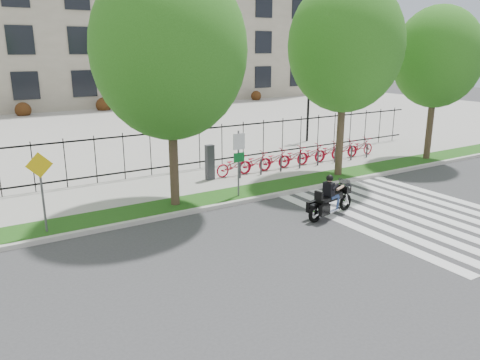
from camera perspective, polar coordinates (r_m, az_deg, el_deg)
ground at (r=14.12m, az=8.01°, el=-7.56°), size 120.00×120.00×0.00m
curb at (r=17.22m, az=-0.70°, el=-2.83°), size 60.00×0.20×0.15m
grass_verge at (r=17.92m, az=-2.11°, el=-2.09°), size 60.00×1.50×0.15m
sidewalk at (r=20.04m, az=-5.67°, el=-0.24°), size 60.00×3.50×0.15m
plaza at (r=36.31m, az=-18.13°, el=6.18°), size 80.00×34.00×0.10m
crosswalk_stripes at (r=17.44m, az=20.35°, el=-3.84°), size 5.70×8.00×0.01m
iron_fence at (r=21.32m, az=-7.84°, el=3.64°), size 30.00×0.06×2.00m
office_building at (r=55.63m, az=-24.40°, el=18.90°), size 60.00×21.90×20.15m
lamp_post_right at (r=28.71m, az=8.40°, el=10.83°), size 1.06×0.70×4.25m
street_tree_1 at (r=16.19m, az=-8.60°, el=15.37°), size 5.19×5.19×8.34m
street_tree_2 at (r=20.66m, az=12.72°, el=15.69°), size 4.82×4.82×8.31m
street_tree_3 at (r=25.29m, az=22.91°, el=13.61°), size 4.24×4.24×7.46m
bike_share_station at (r=22.67m, az=7.46°, el=2.98°), size 9.95×0.85×1.50m
sign_pole_regulatory at (r=17.42m, az=-0.15°, el=3.07°), size 0.50×0.09×2.50m
sign_pole_warning at (r=15.09m, az=-23.09°, el=-0.17°), size 0.78×0.09×2.49m
motorcycle_rider at (r=16.24m, az=11.02°, el=-2.33°), size 2.31×0.91×1.80m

